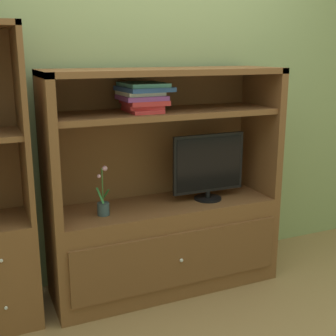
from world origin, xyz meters
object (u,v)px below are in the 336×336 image
Objects in this scene: media_console at (165,219)px; tv_monitor at (209,166)px; potted_plant at (103,204)px; magazine_stack at (143,96)px.

media_console reaches higher than tv_monitor.
media_console is 2.96× the size of tv_monitor.
media_console is at bearing 170.88° from tv_monitor.
tv_monitor is 0.74m from potted_plant.
media_console is at bearing 1.46° from magazine_stack.
tv_monitor is at bearing -9.12° from media_console.
media_console is 0.47m from potted_plant.
magazine_stack is (-0.44, 0.04, 0.47)m from tv_monitor.
magazine_stack is at bearing -178.54° from media_console.
magazine_stack is (-0.14, -0.00, 0.82)m from media_console.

